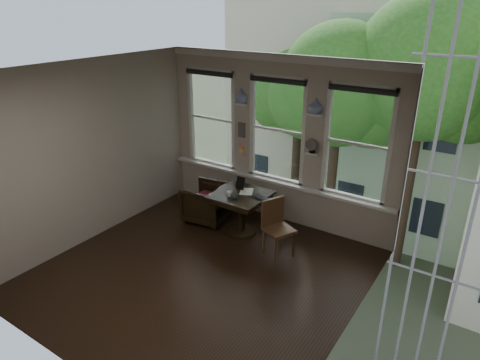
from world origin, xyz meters
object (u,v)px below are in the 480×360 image
Objects in this scene: table at (241,213)px; laptop at (259,199)px; side_chair_right at (279,229)px; armchair_left at (207,203)px; mug at (230,194)px.

laptop reaches higher than table.
table is at bearing 99.75° from side_chair_right.
table is 0.79m from armchair_left.
table is 0.94m from side_chair_right.
armchair_left is 0.85m from mug.
table reaches higher than armchair_left.
side_chair_right reaches higher than table.
armchair_left is at bearing 161.00° from mug.
laptop reaches higher than armchair_left.
table is at bearing -169.95° from laptop.
armchair_left is 0.84× the size of side_chair_right.
table is 0.98× the size of side_chair_right.
mug reaches higher than armchair_left.
mug reaches higher than laptop.
mug is (-1.01, 0.08, 0.34)m from side_chair_right.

